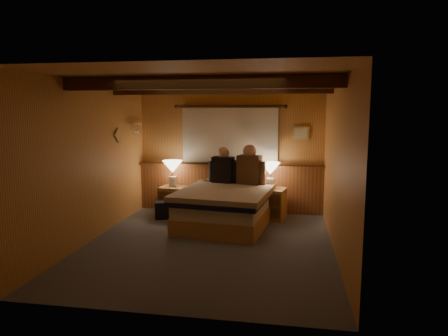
% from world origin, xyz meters
% --- Properties ---
extents(floor, '(4.20, 4.20, 0.00)m').
position_xyz_m(floor, '(0.00, 0.00, 0.00)').
color(floor, '#474B55').
rests_on(floor, ground).
extents(ceiling, '(4.20, 4.20, 0.00)m').
position_xyz_m(ceiling, '(0.00, 0.00, 2.40)').
color(ceiling, '#BB8746').
rests_on(ceiling, wall_back).
extents(wall_back, '(3.60, 0.00, 3.60)m').
position_xyz_m(wall_back, '(0.00, 2.10, 1.20)').
color(wall_back, '#D8974D').
rests_on(wall_back, floor).
extents(wall_left, '(0.00, 4.20, 4.20)m').
position_xyz_m(wall_left, '(-1.80, 0.00, 1.20)').
color(wall_left, '#D8974D').
rests_on(wall_left, floor).
extents(wall_right, '(0.00, 4.20, 4.20)m').
position_xyz_m(wall_right, '(1.80, 0.00, 1.20)').
color(wall_right, '#D8974D').
rests_on(wall_right, floor).
extents(wall_front, '(3.60, 0.00, 3.60)m').
position_xyz_m(wall_front, '(0.00, -2.10, 1.20)').
color(wall_front, '#D8974D').
rests_on(wall_front, floor).
extents(wainscot, '(3.60, 0.23, 0.94)m').
position_xyz_m(wainscot, '(0.00, 2.04, 0.49)').
color(wainscot, brown).
rests_on(wainscot, wall_back).
extents(curtain_window, '(2.18, 0.09, 1.11)m').
position_xyz_m(curtain_window, '(0.00, 2.03, 1.52)').
color(curtain_window, '#482A12').
rests_on(curtain_window, wall_back).
extents(ceiling_beams, '(3.60, 1.65, 0.16)m').
position_xyz_m(ceiling_beams, '(0.00, 0.15, 2.31)').
color(ceiling_beams, '#482A12').
rests_on(ceiling_beams, ceiling).
extents(coat_rail, '(0.05, 0.55, 0.24)m').
position_xyz_m(coat_rail, '(-1.72, 1.58, 1.67)').
color(coat_rail, white).
rests_on(coat_rail, wall_left).
extents(framed_print, '(0.30, 0.04, 0.25)m').
position_xyz_m(framed_print, '(1.35, 2.08, 1.55)').
color(framed_print, tan).
rests_on(framed_print, wall_back).
extents(bed, '(1.67, 2.05, 0.64)m').
position_xyz_m(bed, '(0.09, 1.04, 0.33)').
color(bed, '#B67D4D').
rests_on(bed, floor).
extents(nightstand_left, '(0.52, 0.48, 0.52)m').
position_xyz_m(nightstand_left, '(-1.06, 1.72, 0.26)').
color(nightstand_left, '#B67D4D').
rests_on(nightstand_left, floor).
extents(nightstand_right, '(0.60, 0.56, 0.56)m').
position_xyz_m(nightstand_right, '(0.83, 1.62, 0.28)').
color(nightstand_right, '#B67D4D').
rests_on(nightstand_right, floor).
extents(lamp_left, '(0.38, 0.38, 0.50)m').
position_xyz_m(lamp_left, '(-1.07, 1.76, 0.87)').
color(lamp_left, white).
rests_on(lamp_left, nightstand_left).
extents(lamp_right, '(0.36, 0.36, 0.47)m').
position_xyz_m(lamp_right, '(0.81, 1.66, 0.89)').
color(lamp_right, white).
rests_on(lamp_right, nightstand_right).
extents(person_left, '(0.56, 0.30, 0.69)m').
position_xyz_m(person_left, '(-0.06, 1.65, 0.92)').
color(person_left, black).
rests_on(person_left, bed).
extents(person_right, '(0.60, 0.34, 0.75)m').
position_xyz_m(person_right, '(0.43, 1.59, 0.94)').
color(person_right, '#513520').
rests_on(person_right, bed).
extents(duffel_bag, '(0.59, 0.45, 0.38)m').
position_xyz_m(duffel_bag, '(-1.02, 1.36, 0.16)').
color(duffel_bag, black).
rests_on(duffel_bag, floor).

